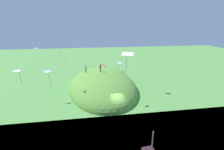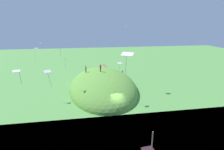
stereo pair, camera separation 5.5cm
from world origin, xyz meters
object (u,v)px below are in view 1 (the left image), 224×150
(kite_2, at_px, (48,73))
(kite_5, at_px, (61,45))
(person_with_child, at_px, (86,68))
(person_near_shore, at_px, (100,67))
(kite_1, at_px, (65,60))
(kite_0, at_px, (120,64))
(kite_9, at_px, (128,55))
(kite_12, at_px, (125,27))
(kite_7, at_px, (41,44))
(person_walking_path, at_px, (122,72))
(kite_8, at_px, (17,72))
(kite_4, at_px, (36,49))

(kite_2, distance_m, kite_5, 10.12)
(person_with_child, height_order, kite_5, kite_5)
(person_near_shore, distance_m, kite_1, 10.12)
(kite_0, bearing_deg, kite_9, 171.23)
(kite_1, distance_m, kite_12, 15.83)
(kite_7, height_order, kite_9, kite_9)
(person_walking_path, distance_m, kite_8, 35.78)
(kite_7, bearing_deg, person_near_shore, -95.70)
(person_walking_path, bearing_deg, kite_9, 38.03)
(kite_1, relative_size, kite_9, 0.81)
(person_near_shore, xyz_separation_m, kite_5, (-10.22, 7.46, 6.86))
(kite_9, relative_size, kite_12, 1.46)
(kite_5, distance_m, kite_7, 13.17)
(person_near_shore, distance_m, person_walking_path, 10.81)
(kite_7, bearing_deg, kite_8, -171.51)
(person_near_shore, relative_size, kite_4, 0.84)
(person_with_child, xyz_separation_m, kite_7, (-0.45, 10.04, 6.41))
(kite_8, distance_m, kite_9, 10.93)
(person_with_child, xyz_separation_m, kite_9, (-25.73, -4.30, 8.03))
(kite_4, bearing_deg, kite_12, -79.85)
(kite_9, bearing_deg, person_walking_path, -11.69)
(kite_0, height_order, kite_7, kite_7)
(kite_1, relative_size, kite_8, 1.37)
(kite_8, xyz_separation_m, kite_9, (-1.22, -10.74, 1.59))
(kite_1, height_order, kite_5, kite_5)
(person_with_child, distance_m, kite_0, 12.76)
(kite_1, bearing_deg, person_with_child, -27.73)
(kite_7, bearing_deg, person_with_child, -87.42)
(person_with_child, xyz_separation_m, kite_0, (-10.31, -6.68, 3.44))
(kite_5, bearing_deg, person_with_child, -17.79)
(person_walking_path, xyz_separation_m, kite_5, (-17.40, 14.59, 10.66))
(person_with_child, bearing_deg, kite_4, -109.88)
(person_with_child, relative_size, kite_1, 0.93)
(kite_2, relative_size, kite_12, 1.30)
(person_with_child, xyz_separation_m, kite_1, (-7.60, 3.99, 3.96))
(kite_5, distance_m, kite_8, 12.78)
(kite_0, relative_size, kite_4, 0.79)
(kite_7, relative_size, kite_8, 0.88)
(person_walking_path, bearing_deg, kite_1, 1.08)
(kite_7, bearing_deg, kite_2, -164.78)
(kite_8, bearing_deg, kite_2, -41.35)
(kite_2, bearing_deg, kite_0, -43.05)
(kite_2, relative_size, kite_4, 0.97)
(kite_2, bearing_deg, kite_8, 138.65)
(kite_0, relative_size, kite_5, 0.83)
(person_near_shore, bearing_deg, person_walking_path, -69.99)
(kite_8, bearing_deg, person_with_child, -14.73)
(kite_0, distance_m, kite_8, 19.56)
(person_near_shore, relative_size, person_walking_path, 1.06)
(kite_1, xyz_separation_m, kite_8, (-16.91, 2.45, 2.48))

